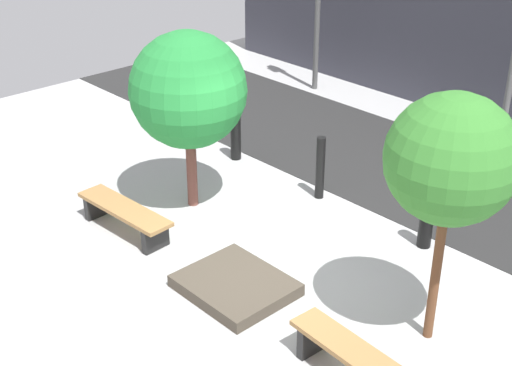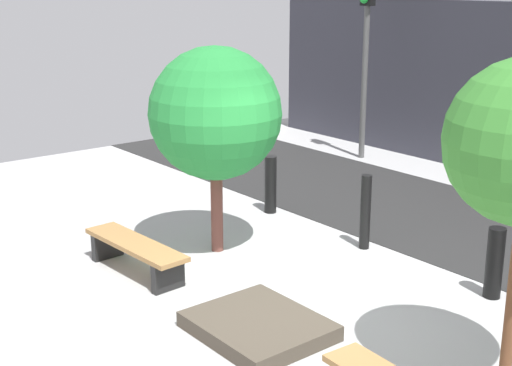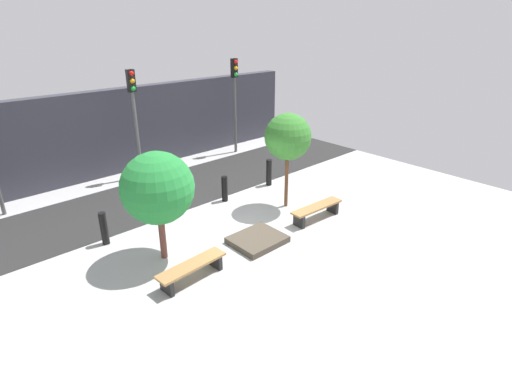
# 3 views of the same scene
# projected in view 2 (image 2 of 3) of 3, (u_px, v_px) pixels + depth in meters

# --- Properties ---
(ground_plane) EXTENTS (18.00, 18.00, 0.00)m
(ground_plane) POSITION_uv_depth(u_px,v_px,m) (292.00, 320.00, 7.87)
(ground_plane) COLOR #A7A7A7
(road_strip) EXTENTS (18.00, 3.31, 0.01)m
(road_strip) POSITION_uv_depth(u_px,v_px,m) (506.00, 238.00, 10.36)
(road_strip) COLOR #262626
(road_strip) RESTS_ON ground
(bench_left) EXTENTS (1.78, 0.54, 0.42)m
(bench_left) POSITION_uv_depth(u_px,v_px,m) (136.00, 251.00, 9.06)
(bench_left) COLOR black
(bench_left) RESTS_ON ground
(planter_bed) EXTENTS (1.38, 1.18, 0.17)m
(planter_bed) POSITION_uv_depth(u_px,v_px,m) (258.00, 326.00, 7.56)
(planter_bed) COLOR #473F34
(planter_bed) RESTS_ON ground
(tree_behind_left_bench) EXTENTS (1.77, 1.77, 2.81)m
(tree_behind_left_bench) POSITION_uv_depth(u_px,v_px,m) (215.00, 114.00, 9.38)
(tree_behind_left_bench) COLOR brown
(tree_behind_left_bench) RESTS_ON ground
(bollard_far_left) EXTENTS (0.19, 0.19, 0.93)m
(bollard_far_left) POSITION_uv_depth(u_px,v_px,m) (270.00, 185.00, 11.40)
(bollard_far_left) COLOR black
(bollard_far_left) RESTS_ON ground
(bollard_left) EXTENTS (0.15, 0.15, 1.06)m
(bollard_left) POSITION_uv_depth(u_px,v_px,m) (365.00, 212.00, 9.84)
(bollard_left) COLOR black
(bollard_left) RESTS_ON ground
(bollard_center) EXTENTS (0.20, 0.20, 0.86)m
(bollard_center) POSITION_uv_depth(u_px,v_px,m) (495.00, 263.00, 8.33)
(bollard_center) COLOR black
(bollard_center) RESTS_ON ground
(traffic_light_west) EXTENTS (0.28, 0.27, 3.90)m
(traffic_light_west) POSITION_uv_depth(u_px,v_px,m) (366.00, 28.00, 14.31)
(traffic_light_west) COLOR #4E4E4E
(traffic_light_west) RESTS_ON ground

